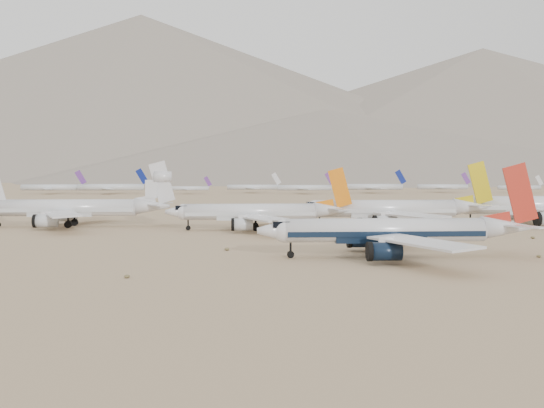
% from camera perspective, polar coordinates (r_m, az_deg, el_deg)
% --- Properties ---
extents(ground, '(7000.00, 7000.00, 0.00)m').
position_cam_1_polar(ground, '(105.98, 12.36, -5.18)').
color(ground, '#856E4D').
rests_on(ground, ground).
extents(main_airliner, '(47.45, 46.34, 16.74)m').
position_cam_1_polar(main_airliner, '(108.81, 11.67, -2.52)').
color(main_airliner, silver).
rests_on(main_airliner, ground).
extents(row2_gold_tail, '(50.71, 49.59, 18.05)m').
position_cam_1_polar(row2_gold_tail, '(165.48, 11.35, -0.49)').
color(row2_gold_tail, silver).
rests_on(row2_gold_tail, ground).
extents(row2_orange_tail, '(45.72, 44.72, 16.31)m').
position_cam_1_polar(row2_orange_tail, '(156.67, -1.34, -0.80)').
color(row2_orange_tail, silver).
rests_on(row2_orange_tail, ground).
extents(row2_white_trijet, '(51.40, 50.24, 18.21)m').
position_cam_1_polar(row2_white_trijet, '(174.31, -17.96, -0.33)').
color(row2_white_trijet, silver).
rests_on(row2_white_trijet, ground).
extents(distant_storage_row, '(656.31, 59.99, 15.50)m').
position_cam_1_polar(distant_storage_row, '(435.78, 7.61, 1.59)').
color(distant_storage_row, silver).
rests_on(distant_storage_row, ground).
extents(mountain_range, '(7354.00, 3024.00, 470.00)m').
position_cam_1_polar(mountain_range, '(1760.48, -0.21, 8.72)').
color(mountain_range, slate).
rests_on(mountain_range, ground).
extents(foothills, '(4637.50, 1395.00, 155.00)m').
position_cam_1_polar(foothills, '(1324.15, 21.44, 5.05)').
color(foothills, slate).
rests_on(foothills, ground).
extents(desert_scrub, '(247.37, 121.67, 0.63)m').
position_cam_1_polar(desert_scrub, '(77.88, 9.80, -7.90)').
color(desert_scrub, brown).
rests_on(desert_scrub, ground).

